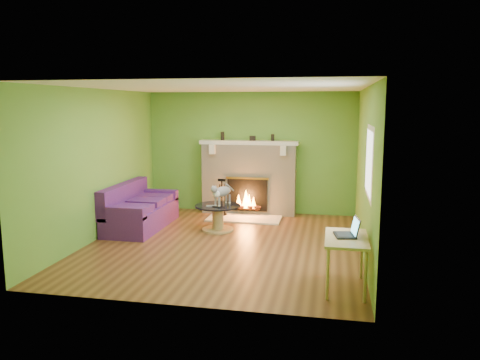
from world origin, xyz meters
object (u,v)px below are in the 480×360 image
Objects in this scene: coffee_table at (218,216)px; cat at (223,194)px; desk at (346,243)px; sofa at (139,211)px.

coffee_table is 0.42m from cat.
cat reaches higher than desk.
cat is at bearing 32.01° from coffee_table.
coffee_table is at bearing -124.92° from cat.
desk is at bearing -25.40° from cat.
cat reaches higher than coffee_table.
desk is 3.31m from cat.
desk is at bearing -31.54° from sofa.
coffee_table is at bearing 3.25° from sofa.
sofa is 1.66m from cat.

